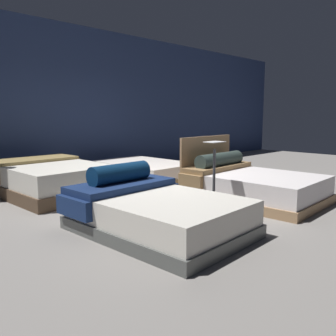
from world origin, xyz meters
name	(u,v)px	position (x,y,z in m)	size (l,w,h in m)	color
ground_plane	(153,199)	(0.00, 0.00, -0.01)	(18.00, 18.00, 0.02)	gray
showroom_back_wall	(58,100)	(0.00, 3.25, 1.75)	(18.00, 0.06, 3.50)	navy
bed_0	(154,211)	(-1.17, -1.30, 0.25)	(1.60, 2.15, 0.78)	#525451
bed_1	(250,185)	(1.07, -1.24, 0.26)	(1.67, 2.15, 1.04)	#9A7753
bed_2	(51,179)	(-1.12, 1.51, 0.28)	(1.67, 2.15, 0.61)	brown
bed_3	(145,171)	(1.10, 1.49, 0.19)	(1.49, 2.15, 0.38)	olive
price_sign	(214,186)	(0.00, -1.30, 0.41)	(0.28, 0.24, 1.05)	#3F3F44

